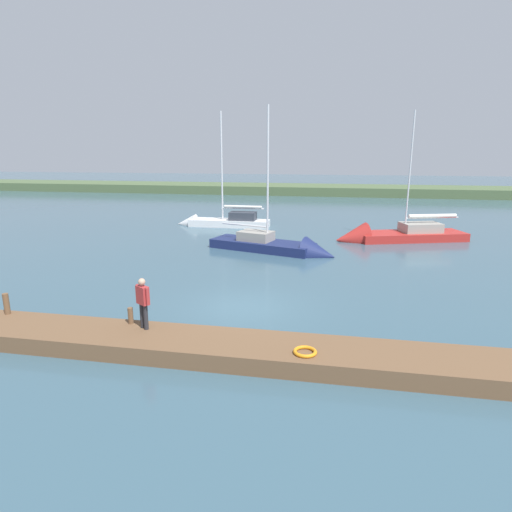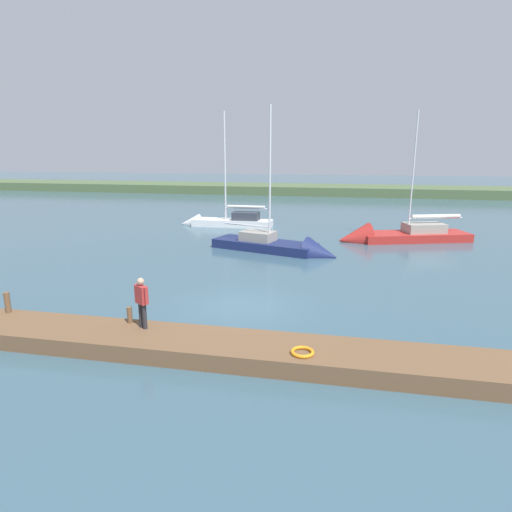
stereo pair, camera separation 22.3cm
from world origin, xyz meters
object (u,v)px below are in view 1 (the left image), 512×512
(life_ring_buoy, at_px, (305,352))
(sailboat_far_right, at_px, (281,250))
(sailboat_near_dock, at_px, (389,237))
(mooring_post_far, at_px, (131,316))
(mooring_post_near, at_px, (6,304))
(person_on_dock, at_px, (143,300))
(sailboat_outer_mooring, at_px, (220,224))

(life_ring_buoy, relative_size, sailboat_far_right, 0.07)
(sailboat_near_dock, bearing_deg, mooring_post_far, 43.16)
(mooring_post_near, height_order, life_ring_buoy, mooring_post_near)
(mooring_post_far, bearing_deg, person_on_dock, 154.20)
(life_ring_buoy, xyz_separation_m, sailboat_outer_mooring, (8.57, -22.42, -0.37))
(mooring_post_far, relative_size, sailboat_outer_mooring, 0.05)
(sailboat_far_right, bearing_deg, sailboat_near_dock, 51.51)
(life_ring_buoy, relative_size, sailboat_near_dock, 0.07)
(mooring_post_far, distance_m, sailboat_far_right, 13.52)
(life_ring_buoy, height_order, person_on_dock, person_on_dock)
(sailboat_far_right, height_order, sailboat_near_dock, sailboat_far_right)
(sailboat_outer_mooring, relative_size, person_on_dock, 5.95)
(mooring_post_near, xyz_separation_m, sailboat_far_right, (-7.75, -13.12, -0.75))
(life_ring_buoy, bearing_deg, sailboat_far_right, -80.04)
(mooring_post_far, distance_m, life_ring_buoy, 5.81)
(mooring_post_far, height_order, person_on_dock, person_on_dock)
(sailboat_outer_mooring, xyz_separation_m, person_on_dock, (-3.49, 21.64, 1.26))
(mooring_post_far, xyz_separation_m, sailboat_far_right, (-3.20, -13.12, -0.66))
(mooring_post_near, distance_m, mooring_post_far, 4.55)
(sailboat_near_dock, height_order, sailboat_outer_mooring, sailboat_outer_mooring)
(life_ring_buoy, height_order, sailboat_outer_mooring, sailboat_outer_mooring)
(person_on_dock, bearing_deg, sailboat_far_right, 21.63)
(mooring_post_far, bearing_deg, sailboat_outer_mooring, -82.33)
(sailboat_outer_mooring, bearing_deg, life_ring_buoy, 111.61)
(sailboat_near_dock, xyz_separation_m, sailboat_outer_mooring, (12.94, -3.51, -0.01))
(life_ring_buoy, xyz_separation_m, sailboat_near_dock, (-4.37, -18.92, -0.36))
(mooring_post_near, xyz_separation_m, mooring_post_far, (-4.55, 0.00, -0.10))
(mooring_post_far, relative_size, sailboat_far_right, 0.06)
(sailboat_near_dock, distance_m, sailboat_outer_mooring, 13.41)
(sailboat_far_right, bearing_deg, mooring_post_near, -103.52)
(sailboat_far_right, relative_size, sailboat_near_dock, 0.99)
(sailboat_far_right, xyz_separation_m, person_on_dock, (2.59, 13.42, 1.33))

